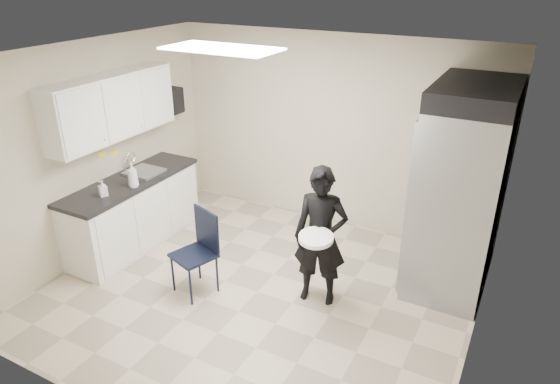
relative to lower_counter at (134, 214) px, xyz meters
The scene contains 21 objects.
floor 2.01m from the lower_counter, ahead, with size 4.50×4.50×0.00m, color #B9A992.
ceiling 2.92m from the lower_counter, ahead, with size 4.50×4.50×0.00m, color silver.
back_wall 2.79m from the lower_counter, 42.71° to the left, with size 4.50×4.50×0.00m, color beige.
left_wall 0.94m from the lower_counter, 146.31° to the right, with size 4.00×4.00×0.00m, color beige.
right_wall 4.29m from the lower_counter, ahead, with size 4.00×4.00×0.00m, color beige.
ceiling_panel 2.54m from the lower_counter, ahead, with size 1.20×0.60×0.02m, color white.
lower_counter is the anchor object (origin of this frame).
countertop 0.46m from the lower_counter, 90.00° to the left, with size 0.64×1.95×0.05m, color black.
sink 0.51m from the lower_counter, 85.43° to the left, with size 0.42×0.40×0.14m, color gray.
faucet 0.67m from the lower_counter, 125.75° to the left, with size 0.02×0.02×0.24m, color silver.
upper_cabinets 1.40m from the lower_counter, behind, with size 0.35×1.80×0.75m, color silver.
towel_dispenser 1.67m from the lower_counter, 99.38° to the left, with size 0.22×0.30×0.35m, color black.
notice_sticker_left 0.85m from the lower_counter, 161.21° to the right, with size 0.00×0.12×0.07m, color yellow.
notice_sticker_right 0.81m from the lower_counter, 161.21° to the left, with size 0.00×0.12×0.07m, color yellow.
commercial_fridge 3.98m from the lower_counter, 15.88° to the left, with size 0.80×1.35×2.10m, color gray.
fridge_compressor 4.31m from the lower_counter, 15.88° to the left, with size 0.80×1.35×0.20m, color black.
folding_chair 1.42m from the lower_counter, 20.77° to the right, with size 0.41×0.41×0.93m, color black.
man_tuxedo 2.62m from the lower_counter, ahead, with size 0.57×0.38×1.54m, color black.
bucket_lid 2.70m from the lower_counter, ahead, with size 0.35×0.35×0.04m, color silver.
soap_bottle_a 0.69m from the lower_counter, 33.85° to the right, with size 0.12×0.12×0.31m, color white.
soap_bottle_b 0.77m from the lower_counter, 80.57° to the right, with size 0.09×0.09×0.19m, color #9D9FA8.
Camera 1 is at (2.39, -3.97, 3.38)m, focal length 32.00 mm.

